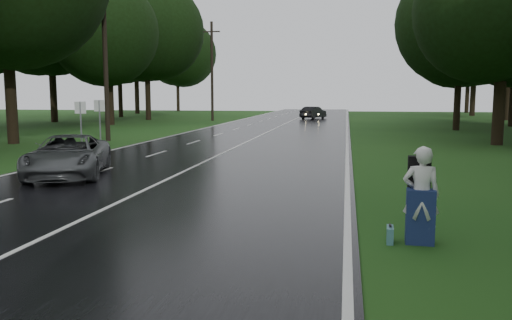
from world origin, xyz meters
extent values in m
plane|color=#1F4815|center=(0.00, 0.00, 0.00)|extent=(160.00, 160.00, 0.00)
cube|color=black|center=(0.00, 20.00, 0.02)|extent=(12.00, 140.00, 0.04)
cube|color=silver|center=(0.00, 20.00, 0.04)|extent=(0.12, 140.00, 0.01)
imported|color=#494D4E|center=(-3.53, 7.11, 0.73)|extent=(3.78, 5.47, 1.39)
imported|color=black|center=(1.98, 50.72, 0.74)|extent=(2.92, 4.47, 1.39)
imported|color=silver|center=(7.13, 0.91, 0.93)|extent=(0.70, 0.48, 1.85)
cube|color=navy|center=(7.13, 0.91, 0.52)|extent=(0.54, 0.37, 1.04)
cube|color=black|center=(7.12, 1.18, 1.33)|extent=(0.43, 0.25, 0.59)
cube|color=teal|center=(6.59, 0.88, 0.15)|extent=(0.15, 0.43, 0.30)
camera|label=1|loc=(5.73, -9.01, 2.79)|focal=36.49mm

